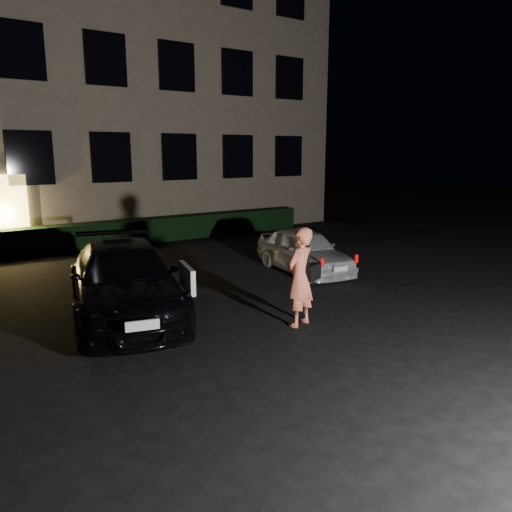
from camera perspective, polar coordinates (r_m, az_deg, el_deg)
ground at (r=9.19m, az=8.01°, el=-8.66°), size 80.00×80.00×0.00m
building at (r=22.24m, az=-20.27°, el=18.39°), size 20.00×8.11×12.00m
hedge at (r=17.99m, az=-15.29°, el=2.56°), size 15.00×0.70×0.85m
sedan at (r=10.21m, az=-14.82°, el=-2.69°), size 3.13×5.22×1.42m
hatch at (r=13.46m, az=5.50°, el=0.62°), size 1.94×3.65×1.18m
man at (r=9.26m, az=5.08°, el=-2.37°), size 0.86×0.64×1.86m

